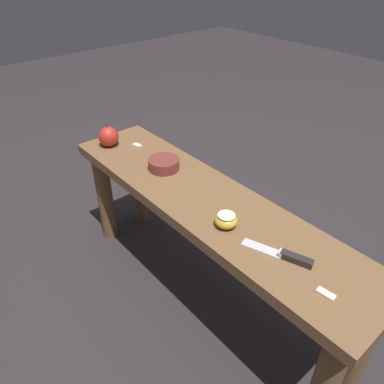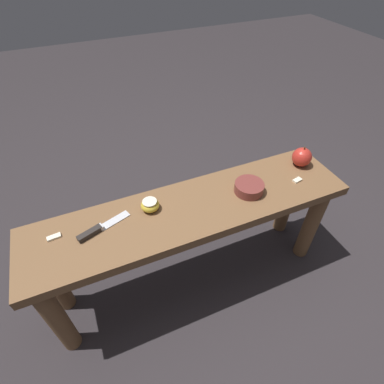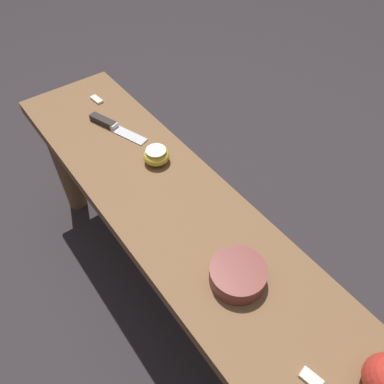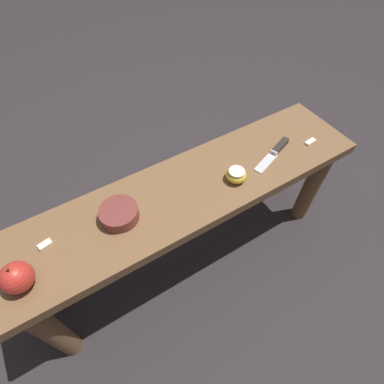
{
  "view_description": "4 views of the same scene",
  "coord_description": "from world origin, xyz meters",
  "px_view_note": "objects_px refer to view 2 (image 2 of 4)",
  "views": [
    {
      "loc": [
        -0.77,
        0.71,
        1.24
      ],
      "look_at": [
        0.02,
        0.04,
        0.53
      ],
      "focal_mm": 35.0,
      "sensor_mm": 36.0,
      "label": 1
    },
    {
      "loc": [
        -0.32,
        -0.74,
        1.34
      ],
      "look_at": [
        0.02,
        0.04,
        0.53
      ],
      "focal_mm": 28.0,
      "sensor_mm": 36.0,
      "label": 2
    },
    {
      "loc": [
        0.5,
        -0.32,
        1.21
      ],
      "look_at": [
        0.02,
        0.04,
        0.53
      ],
      "focal_mm": 35.0,
      "sensor_mm": 36.0,
      "label": 3
    },
    {
      "loc": [
        0.33,
        0.55,
        1.28
      ],
      "look_at": [
        0.02,
        0.04,
        0.53
      ],
      "focal_mm": 28.0,
      "sensor_mm": 36.0,
      "label": 4
    }
  ],
  "objects_px": {
    "knife": "(97,230)",
    "apple_whole": "(302,157)",
    "bowl": "(249,188)",
    "wooden_bench": "(192,225)",
    "apple_cut": "(150,205)"
  },
  "relations": [
    {
      "from": "knife",
      "to": "apple_whole",
      "type": "distance_m",
      "value": 0.92
    },
    {
      "from": "apple_whole",
      "to": "bowl",
      "type": "xyz_separation_m",
      "value": [
        -0.31,
        -0.06,
        -0.02
      ]
    },
    {
      "from": "bowl",
      "to": "wooden_bench",
      "type": "bearing_deg",
      "value": 177.83
    },
    {
      "from": "wooden_bench",
      "to": "apple_cut",
      "type": "distance_m",
      "value": 0.21
    },
    {
      "from": "knife",
      "to": "apple_cut",
      "type": "relative_size",
      "value": 2.83
    },
    {
      "from": "apple_whole",
      "to": "wooden_bench",
      "type": "bearing_deg",
      "value": -174.59
    },
    {
      "from": "wooden_bench",
      "to": "apple_cut",
      "type": "xyz_separation_m",
      "value": [
        -0.15,
        0.05,
        0.13
      ]
    },
    {
      "from": "wooden_bench",
      "to": "apple_whole",
      "type": "distance_m",
      "value": 0.58
    },
    {
      "from": "bowl",
      "to": "knife",
      "type": "bearing_deg",
      "value": 177.0
    },
    {
      "from": "wooden_bench",
      "to": "apple_whole",
      "type": "height_order",
      "value": "apple_whole"
    },
    {
      "from": "knife",
      "to": "apple_whole",
      "type": "relative_size",
      "value": 2.1
    },
    {
      "from": "wooden_bench",
      "to": "bowl",
      "type": "distance_m",
      "value": 0.28
    },
    {
      "from": "wooden_bench",
      "to": "bowl",
      "type": "xyz_separation_m",
      "value": [
        0.25,
        -0.01,
        0.13
      ]
    },
    {
      "from": "apple_whole",
      "to": "knife",
      "type": "bearing_deg",
      "value": -178.13
    },
    {
      "from": "knife",
      "to": "apple_whole",
      "type": "bearing_deg",
      "value": -17.3
    }
  ]
}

